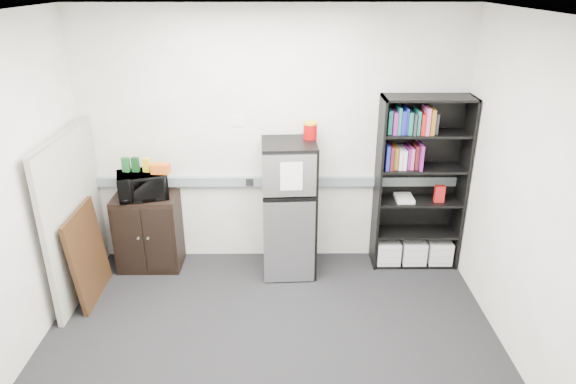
% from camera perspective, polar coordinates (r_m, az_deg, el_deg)
% --- Properties ---
extents(floor, '(4.00, 4.00, 0.00)m').
position_cam_1_polar(floor, '(4.47, -2.00, -18.09)').
color(floor, black).
rests_on(floor, ground).
extents(wall_back, '(4.00, 0.02, 2.70)m').
position_cam_1_polar(wall_back, '(5.36, -1.72, 5.77)').
color(wall_back, silver).
rests_on(wall_back, floor).
extents(wall_right, '(0.02, 3.50, 2.70)m').
position_cam_1_polar(wall_right, '(4.17, 26.39, -1.95)').
color(wall_right, silver).
rests_on(wall_right, floor).
extents(ceiling, '(4.00, 3.50, 0.02)m').
position_cam_1_polar(ceiling, '(3.38, -2.67, 18.94)').
color(ceiling, white).
rests_on(ceiling, wall_back).
extents(electrical_raceway, '(3.92, 0.05, 0.10)m').
position_cam_1_polar(electrical_raceway, '(5.48, -1.67, 1.18)').
color(electrical_raceway, gray).
rests_on(electrical_raceway, wall_back).
extents(wall_note, '(0.14, 0.00, 0.10)m').
position_cam_1_polar(wall_note, '(5.32, -5.55, 7.78)').
color(wall_note, white).
rests_on(wall_note, wall_back).
extents(bookshelf, '(0.90, 0.34, 1.85)m').
position_cam_1_polar(bookshelf, '(5.51, 14.40, 0.70)').
color(bookshelf, black).
rests_on(bookshelf, floor).
extents(cubicle_partition, '(0.06, 1.30, 1.62)m').
position_cam_1_polar(cubicle_partition, '(5.33, -22.70, -2.40)').
color(cubicle_partition, '#A19D8F').
rests_on(cubicle_partition, floor).
extents(cabinet, '(0.66, 0.44, 0.82)m').
position_cam_1_polar(cabinet, '(5.67, -15.22, -4.30)').
color(cabinet, black).
rests_on(cabinet, floor).
extents(microwave, '(0.56, 0.46, 0.27)m').
position_cam_1_polar(microwave, '(5.44, -15.85, 0.75)').
color(microwave, black).
rests_on(microwave, cabinet).
extents(snack_box_a, '(0.08, 0.07, 0.15)m').
position_cam_1_polar(snack_box_a, '(5.44, -17.58, 2.93)').
color(snack_box_a, '#195725').
rests_on(snack_box_a, microwave).
extents(snack_box_b, '(0.07, 0.06, 0.15)m').
position_cam_1_polar(snack_box_b, '(5.41, -16.60, 2.94)').
color(snack_box_b, '#0C3514').
rests_on(snack_box_b, microwave).
extents(snack_box_c, '(0.08, 0.06, 0.14)m').
position_cam_1_polar(snack_box_c, '(5.38, -15.44, 2.91)').
color(snack_box_c, yellow).
rests_on(snack_box_c, microwave).
extents(snack_bag, '(0.19, 0.12, 0.10)m').
position_cam_1_polar(snack_bag, '(5.31, -13.97, 2.55)').
color(snack_bag, '#D85B15').
rests_on(snack_bag, microwave).
extents(refrigerator, '(0.56, 0.59, 1.43)m').
position_cam_1_polar(refrigerator, '(5.28, 0.12, -1.90)').
color(refrigerator, black).
rests_on(refrigerator, floor).
extents(coffee_can, '(0.14, 0.14, 0.19)m').
position_cam_1_polar(coffee_can, '(5.12, 2.49, 6.97)').
color(coffee_can, '#9A0707').
rests_on(coffee_can, refrigerator).
extents(framed_poster, '(0.13, 0.72, 0.92)m').
position_cam_1_polar(framed_poster, '(5.32, -21.34, -6.50)').
color(framed_poster, black).
rests_on(framed_poster, floor).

